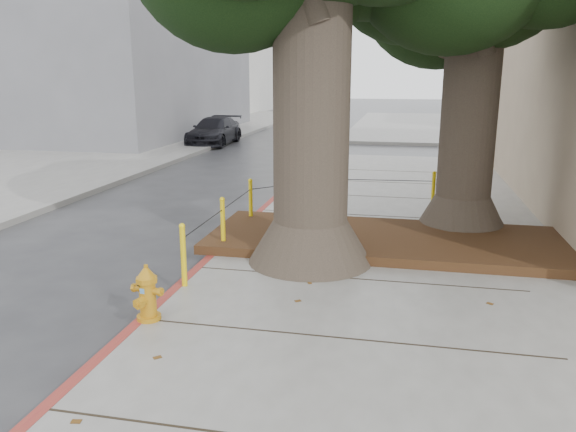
# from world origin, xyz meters

# --- Properties ---
(ground) EXTENTS (140.00, 140.00, 0.00)m
(ground) POSITION_xyz_m (0.00, 0.00, 0.00)
(ground) COLOR #28282B
(ground) RESTS_ON ground
(sidewalk_far) EXTENTS (16.00, 20.00, 0.15)m
(sidewalk_far) POSITION_xyz_m (6.00, 30.00, 0.07)
(sidewalk_far) COLOR slate
(sidewalk_far) RESTS_ON ground
(curb_red) EXTENTS (0.14, 26.00, 0.16)m
(curb_red) POSITION_xyz_m (-2.00, 2.50, 0.07)
(curb_red) COLOR maroon
(curb_red) RESTS_ON ground
(planter_bed) EXTENTS (6.40, 2.60, 0.16)m
(planter_bed) POSITION_xyz_m (0.90, 3.90, 0.23)
(planter_bed) COLOR black
(planter_bed) RESTS_ON sidewalk_main
(building_far_grey) EXTENTS (12.00, 16.00, 12.00)m
(building_far_grey) POSITION_xyz_m (-15.00, 22.00, 6.00)
(building_far_grey) COLOR slate
(building_far_grey) RESTS_ON ground
(building_far_white) EXTENTS (12.00, 18.00, 15.00)m
(building_far_white) POSITION_xyz_m (-17.00, 45.00, 7.50)
(building_far_white) COLOR silver
(building_far_white) RESTS_ON ground
(bollard_ring) EXTENTS (3.79, 5.39, 0.95)m
(bollard_ring) POSITION_xyz_m (-0.87, 4.38, 0.66)
(bollard_ring) COLOR yellow
(bollard_ring) RESTS_ON sidewalk_main
(fire_hydrant) EXTENTS (0.39, 0.36, 0.73)m
(fire_hydrant) POSITION_xyz_m (-1.90, 0.01, 0.50)
(fire_hydrant) COLOR orange
(fire_hydrant) RESTS_ON sidewalk_main
(car_silver) EXTENTS (3.29, 1.48, 1.10)m
(car_silver) POSITION_xyz_m (5.96, 17.88, 0.55)
(car_silver) COLOR #A2A1A6
(car_silver) RESTS_ON ground
(car_dark) EXTENTS (1.79, 4.27, 1.23)m
(car_dark) POSITION_xyz_m (-7.52, 18.71, 0.62)
(car_dark) COLOR black
(car_dark) RESTS_ON ground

